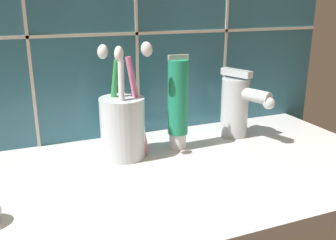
% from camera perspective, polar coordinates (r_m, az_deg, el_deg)
% --- Properties ---
extents(sink_counter, '(0.71, 0.35, 0.02)m').
position_cam_1_polar(sink_counter, '(0.55, -0.63, -8.74)').
color(sink_counter, silver).
rests_on(sink_counter, ground).
extents(toothbrush_cup, '(0.08, 0.07, 0.18)m').
position_cam_1_polar(toothbrush_cup, '(0.58, -6.90, -0.66)').
color(toothbrush_cup, silver).
rests_on(toothbrush_cup, sink_counter).
extents(toothpaste_tube, '(0.03, 0.03, 0.16)m').
position_cam_1_polar(toothpaste_tube, '(0.60, 1.53, 2.57)').
color(toothpaste_tube, white).
rests_on(toothpaste_tube, sink_counter).
extents(sink_faucet, '(0.06, 0.11, 0.12)m').
position_cam_1_polar(sink_faucet, '(0.68, 10.51, 2.28)').
color(sink_faucet, silver).
rests_on(sink_faucet, sink_counter).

